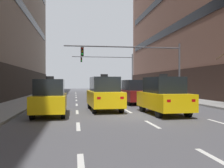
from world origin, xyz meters
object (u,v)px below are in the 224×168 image
(taxi_driving_2, at_px, (50,98))
(taxi_driving_3, at_px, (104,94))
(taxi_driving_0, at_px, (163,96))
(traffic_signal_0, at_px, (142,59))
(car_driving_1, at_px, (134,92))
(traffic_signal_1, at_px, (114,65))
(pedestrian_0, at_px, (177,88))

(taxi_driving_2, distance_m, taxi_driving_3, 3.84)
(taxi_driving_0, xyz_separation_m, traffic_signal_0, (1.32, 9.37, 3.07))
(car_driving_1, xyz_separation_m, traffic_signal_0, (1.44, 2.61, 3.13))
(traffic_signal_0, distance_m, traffic_signal_1, 20.12)
(taxi_driving_2, xyz_separation_m, taxi_driving_3, (3.29, 1.98, 0.09))
(pedestrian_0, bearing_deg, taxi_driving_3, -130.52)
(taxi_driving_0, relative_size, traffic_signal_0, 0.40)
(car_driving_1, bearing_deg, traffic_signal_0, 61.20)
(pedestrian_0, bearing_deg, traffic_signal_0, -138.73)
(taxi_driving_0, height_order, traffic_signal_1, traffic_signal_1)
(traffic_signal_1, distance_m, pedestrian_0, 16.30)
(taxi_driving_0, relative_size, traffic_signal_1, 0.42)
(traffic_signal_0, bearing_deg, traffic_signal_1, 88.44)
(taxi_driving_0, relative_size, car_driving_1, 1.05)
(taxi_driving_3, bearing_deg, pedestrian_0, 49.48)
(car_driving_1, relative_size, traffic_signal_1, 0.40)
(traffic_signal_1, bearing_deg, taxi_driving_3, -100.56)
(taxi_driving_3, height_order, traffic_signal_1, traffic_signal_1)
(taxi_driving_0, height_order, traffic_signal_0, traffic_signal_0)
(taxi_driving_0, xyz_separation_m, car_driving_1, (-0.11, 6.76, -0.06))
(taxi_driving_3, distance_m, pedestrian_0, 15.97)
(taxi_driving_0, relative_size, taxi_driving_3, 0.98)
(taxi_driving_3, bearing_deg, traffic_signal_1, 79.44)
(taxi_driving_2, distance_m, pedestrian_0, 19.65)
(taxi_driving_2, distance_m, traffic_signal_1, 30.48)
(taxi_driving_3, xyz_separation_m, pedestrian_0, (10.38, 12.14, 0.05))
(traffic_signal_0, bearing_deg, pedestrian_0, 41.27)
(traffic_signal_0, bearing_deg, car_driving_1, -118.80)
(car_driving_1, bearing_deg, taxi_driving_0, -89.06)
(traffic_signal_1, bearing_deg, pedestrian_0, -70.36)
(taxi_driving_2, height_order, pedestrian_0, taxi_driving_2)
(taxi_driving_3, bearing_deg, taxi_driving_0, -36.85)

